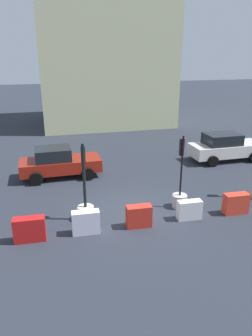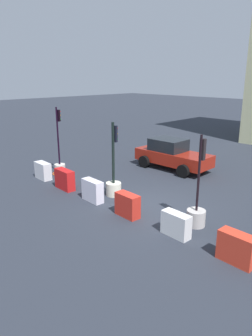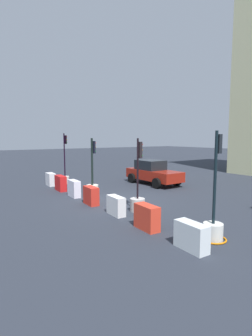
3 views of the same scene
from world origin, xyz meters
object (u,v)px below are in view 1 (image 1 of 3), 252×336
Objects in this scene: construction_barrier_3 at (139,216)px; car_red_compact at (59,163)px; construction_barrier_2 at (86,222)px; construction_barrier_4 at (189,210)px; traffic_light_2 at (180,195)px; car_white_van at (225,147)px; traffic_light_1 at (85,206)px; construction_barrier_5 at (236,204)px; construction_barrier_1 at (30,229)px.

car_red_compact is (-2.71, 6.16, 0.38)m from construction_barrier_3.
construction_barrier_2 is 1.06× the size of construction_barrier_3.
car_red_compact is at bearing 128.66° from construction_barrier_4.
construction_barrier_4 is 0.23× the size of car_red_compact.
traffic_light_2 is 3.23× the size of construction_barrier_3.
car_white_van is (10.23, 0.37, 0.04)m from car_red_compact.
car_red_compact is at bearing 98.58° from traffic_light_1.
traffic_light_1 is 0.70× the size of car_white_van.
traffic_light_2 is at bearing 28.16° from construction_barrier_3.
car_red_compact is (-4.87, 6.09, 0.41)m from construction_barrier_4.
construction_barrier_2 is 4.23m from construction_barrier_4.
construction_barrier_4 is at bearing 0.99° from construction_barrier_2.
construction_barrier_2 is 0.23× the size of car_white_van.
traffic_light_2 reaches higher than construction_barrier_4.
construction_barrier_5 is 7.27m from car_white_van.
traffic_light_1 is at bearing -178.47° from traffic_light_2.
car_red_compact is at bearing 134.59° from traffic_light_2.
construction_barrier_5 is (4.27, 0.05, 0.00)m from construction_barrier_3.
construction_barrier_2 is 6.20m from car_red_compact.
car_white_van reaches higher than construction_barrier_4.
construction_barrier_4 is 8.40m from car_white_van.
car_white_van is (11.62, 6.54, 0.39)m from construction_barrier_1.
construction_barrier_2 reaches higher than construction_barrier_4.
construction_barrier_2 is at bearing -179.01° from construction_barrier_4.
traffic_light_1 is 2.42m from construction_barrier_1.
construction_barrier_5 reaches higher than construction_barrier_4.
construction_barrier_3 is 0.95× the size of construction_barrier_5.
construction_barrier_1 is 1.08× the size of construction_barrier_2.
construction_barrier_3 is (1.94, -1.07, -0.16)m from traffic_light_1.
car_red_compact is at bearing -177.93° from car_white_van.
traffic_light_1 is at bearing 170.67° from construction_barrier_5.
construction_barrier_2 is at bearing -179.57° from construction_barrier_5.
traffic_light_1 reaches higher than construction_barrier_5.
construction_barrier_5 is at bearing 0.42° from construction_barrier_1.
construction_barrier_1 reaches higher than construction_barrier_3.
construction_barrier_1 reaches higher than construction_barrier_5.
traffic_light_1 reaches higher than construction_barrier_3.
car_white_van is at bearing 29.38° from construction_barrier_1.
traffic_light_2 is at bearing 1.53° from traffic_light_1.
traffic_light_1 is 2.22m from construction_barrier_3.
traffic_light_2 is 2.51m from construction_barrier_3.
car_red_compact reaches higher than construction_barrier_5.
traffic_light_2 is at bearing 10.71° from construction_barrier_1.
car_red_compact is at bearing 113.70° from construction_barrier_3.
construction_barrier_1 is at bearing -150.62° from car_white_van.
construction_barrier_5 is 0.24× the size of car_red_compact.
construction_barrier_1 is at bearing -179.85° from construction_barrier_3.
car_red_compact is (-4.91, 4.98, 0.24)m from traffic_light_2.
car_white_van is at bearing 2.07° from car_red_compact.
car_white_van is (5.36, 6.46, 0.45)m from construction_barrier_4.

